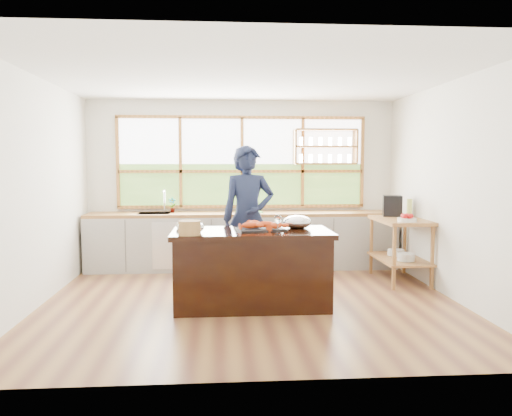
{
  "coord_description": "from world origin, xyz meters",
  "views": [
    {
      "loc": [
        -0.37,
        -5.96,
        1.68
      ],
      "look_at": [
        0.08,
        0.15,
        1.13
      ],
      "focal_mm": 35.0,
      "sensor_mm": 36.0,
      "label": 1
    }
  ],
  "objects": [
    {
      "name": "back_counter",
      "position": [
        -0.02,
        1.94,
        0.45
      ],
      "size": [
        4.9,
        0.63,
        0.9
      ],
      "color": "#AAA8A0",
      "rests_on": "ground_plane"
    },
    {
      "name": "mixing_bowl_right",
      "position": [
        0.57,
        -0.01,
        0.97
      ],
      "size": [
        0.34,
        0.34,
        0.17
      ],
      "primitive_type": "ellipsoid",
      "color": "silver",
      "rests_on": "island"
    },
    {
      "name": "slate_board",
      "position": [
        0.1,
        -0.14,
        0.91
      ],
      "size": [
        0.62,
        0.5,
        0.02
      ],
      "primitive_type": "cube",
      "rotation": [
        0.0,
        0.0,
        0.2
      ],
      "color": "black",
      "rests_on": "island"
    },
    {
      "name": "room_shell",
      "position": [
        0.02,
        0.51,
        1.75
      ],
      "size": [
        5.02,
        4.52,
        2.71
      ],
      "color": "silver",
      "rests_on": "ground_plane"
    },
    {
      "name": "wicker_basket",
      "position": [
        -0.7,
        -0.51,
        0.98
      ],
      "size": [
        0.25,
        0.25,
        0.16
      ],
      "primitive_type": "cylinder",
      "color": "tan",
      "rests_on": "island"
    },
    {
      "name": "ground_plane",
      "position": [
        0.0,
        0.0,
        0.0
      ],
      "size": [
        5.0,
        5.0,
        0.0
      ],
      "primitive_type": "plane",
      "color": "olive"
    },
    {
      "name": "right_shelf_unit",
      "position": [
        2.19,
        0.89,
        0.6
      ],
      "size": [
        0.62,
        1.1,
        0.9
      ],
      "color": "#A57733",
      "rests_on": "ground_plane"
    },
    {
      "name": "cutting_board",
      "position": [
        0.09,
        1.94,
        0.91
      ],
      "size": [
        0.44,
        0.35,
        0.01
      ],
      "primitive_type": "cube",
      "rotation": [
        0.0,
        0.0,
        0.14
      ],
      "color": "green",
      "rests_on": "back_counter"
    },
    {
      "name": "fruit_bowl",
      "position": [
        2.14,
        0.53,
        0.94
      ],
      "size": [
        0.25,
        0.25,
        0.11
      ],
      "color": "silver",
      "rests_on": "right_shelf_unit"
    },
    {
      "name": "potted_plant",
      "position": [
        -1.12,
        2.0,
        1.02
      ],
      "size": [
        0.14,
        0.1,
        0.24
      ],
      "primitive_type": "imported",
      "rotation": [
        0.0,
        0.0,
        0.14
      ],
      "color": "slate",
      "rests_on": "back_counter"
    },
    {
      "name": "parchment_roll",
      "position": [
        -0.79,
        -0.07,
        0.94
      ],
      "size": [
        0.22,
        0.3,
        0.08
      ],
      "primitive_type": "cylinder",
      "rotation": [
        1.57,
        0.0,
        0.53
      ],
      "color": "silver",
      "rests_on": "island"
    },
    {
      "name": "lobster_pile",
      "position": [
        0.13,
        -0.15,
        0.96
      ],
      "size": [
        0.52,
        0.44,
        0.08
      ],
      "color": "#E04E08",
      "rests_on": "slate_board"
    },
    {
      "name": "island",
      "position": [
        0.0,
        -0.2,
        0.45
      ],
      "size": [
        1.85,
        0.9,
        0.9
      ],
      "color": "black",
      "rests_on": "ground_plane"
    },
    {
      "name": "espresso_machine",
      "position": [
        2.19,
        1.25,
        1.05
      ],
      "size": [
        0.33,
        0.35,
        0.31
      ],
      "primitive_type": "cube",
      "rotation": [
        0.0,
        0.0,
        -0.26
      ],
      "color": "black",
      "rests_on": "right_shelf_unit"
    },
    {
      "name": "wine_bottle",
      "position": [
        2.24,
        0.71,
        1.05
      ],
      "size": [
        0.09,
        0.09,
        0.3
      ],
      "primitive_type": "cylinder",
      "rotation": [
        0.0,
        0.0,
        0.28
      ],
      "color": "#ACBE53",
      "rests_on": "right_shelf_unit"
    },
    {
      "name": "cook",
      "position": [
        0.0,
        0.59,
        0.96
      ],
      "size": [
        0.75,
        0.54,
        1.92
      ],
      "primitive_type": "imported",
      "rotation": [
        0.0,
        0.0,
        0.12
      ],
      "color": "#161D38",
      "rests_on": "ground_plane"
    },
    {
      "name": "wine_glass",
      "position": [
        0.26,
        -0.55,
        1.06
      ],
      "size": [
        0.08,
        0.08,
        0.22
      ],
      "color": "silver",
      "rests_on": "island"
    },
    {
      "name": "mixing_bowl_left",
      "position": [
        -0.7,
        -0.36,
        0.96
      ],
      "size": [
        0.31,
        0.31,
        0.15
      ],
      "primitive_type": "ellipsoid",
      "color": "silver",
      "rests_on": "island"
    }
  ]
}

